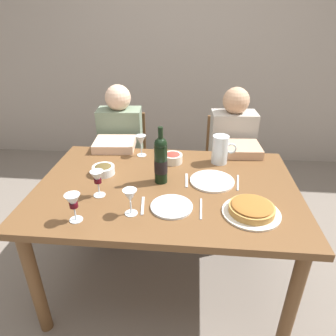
% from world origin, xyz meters
% --- Properties ---
extents(ground_plane, '(8.00, 8.00, 0.00)m').
position_xyz_m(ground_plane, '(0.00, 0.00, 0.00)').
color(ground_plane, slate).
extents(back_wall, '(8.00, 0.10, 2.80)m').
position_xyz_m(back_wall, '(0.00, 2.05, 1.40)').
color(back_wall, '#A3998E').
rests_on(back_wall, ground).
extents(dining_table, '(1.50, 1.00, 0.76)m').
position_xyz_m(dining_table, '(0.00, 0.00, 0.67)').
color(dining_table, brown).
rests_on(dining_table, ground).
extents(wine_bottle, '(0.08, 0.08, 0.34)m').
position_xyz_m(wine_bottle, '(-0.04, 0.04, 0.90)').
color(wine_bottle, black).
rests_on(wine_bottle, dining_table).
extents(water_pitcher, '(0.16, 0.11, 0.19)m').
position_xyz_m(water_pitcher, '(0.32, 0.32, 0.84)').
color(water_pitcher, silver).
rests_on(water_pitcher, dining_table).
extents(baked_tart, '(0.29, 0.29, 0.06)m').
position_xyz_m(baked_tart, '(0.45, -0.24, 0.79)').
color(baked_tart, silver).
rests_on(baked_tart, dining_table).
extents(salad_bowl, '(0.13, 0.13, 0.07)m').
position_xyz_m(salad_bowl, '(0.01, 0.30, 0.79)').
color(salad_bowl, silver).
rests_on(salad_bowl, dining_table).
extents(olive_bowl, '(0.14, 0.14, 0.06)m').
position_xyz_m(olive_bowl, '(-0.40, 0.10, 0.79)').
color(olive_bowl, silver).
rests_on(olive_bowl, dining_table).
extents(wine_glass_left_diner, '(0.07, 0.07, 0.15)m').
position_xyz_m(wine_glass_left_diner, '(-0.35, -0.14, 0.87)').
color(wine_glass_left_diner, silver).
rests_on(wine_glass_left_diner, dining_table).
extents(wine_glass_right_diner, '(0.07, 0.07, 0.15)m').
position_xyz_m(wine_glass_right_diner, '(-0.21, 0.39, 0.87)').
color(wine_glass_right_diner, silver).
rests_on(wine_glass_right_diner, dining_table).
extents(wine_glass_centre, '(0.07, 0.07, 0.14)m').
position_xyz_m(wine_glass_centre, '(-0.40, -0.37, 0.86)').
color(wine_glass_centre, silver).
rests_on(wine_glass_centre, dining_table).
extents(wine_glass_spare, '(0.07, 0.07, 0.14)m').
position_xyz_m(wine_glass_spare, '(-0.15, -0.29, 0.86)').
color(wine_glass_spare, silver).
rests_on(wine_glass_spare, dining_table).
extents(dinner_plate_left_setting, '(0.22, 0.22, 0.01)m').
position_xyz_m(dinner_plate_left_setting, '(0.05, -0.22, 0.77)').
color(dinner_plate_left_setting, silver).
rests_on(dinner_plate_left_setting, dining_table).
extents(dinner_plate_right_setting, '(0.26, 0.26, 0.01)m').
position_xyz_m(dinner_plate_right_setting, '(0.26, 0.06, 0.77)').
color(dinner_plate_right_setting, white).
rests_on(dinner_plate_right_setting, dining_table).
extents(fork_left_setting, '(0.03, 0.16, 0.00)m').
position_xyz_m(fork_left_setting, '(-0.10, -0.22, 0.76)').
color(fork_left_setting, silver).
rests_on(fork_left_setting, dining_table).
extents(knife_left_setting, '(0.01, 0.18, 0.00)m').
position_xyz_m(knife_left_setting, '(0.20, -0.22, 0.76)').
color(knife_left_setting, silver).
rests_on(knife_left_setting, dining_table).
extents(knife_right_setting, '(0.03, 0.18, 0.00)m').
position_xyz_m(knife_right_setting, '(0.41, 0.06, 0.76)').
color(knife_right_setting, silver).
rests_on(knife_right_setting, dining_table).
extents(spoon_right_setting, '(0.02, 0.16, 0.00)m').
position_xyz_m(spoon_right_setting, '(0.11, 0.06, 0.76)').
color(spoon_right_setting, silver).
rests_on(spoon_right_setting, dining_table).
extents(chair_left, '(0.43, 0.43, 0.87)m').
position_xyz_m(chair_left, '(-0.46, 0.89, 0.50)').
color(chair_left, brown).
rests_on(chair_left, ground).
extents(diner_left, '(0.36, 0.52, 1.16)m').
position_xyz_m(diner_left, '(-0.44, 0.66, 0.62)').
color(diner_left, gray).
rests_on(diner_left, ground).
extents(chair_right, '(0.43, 0.43, 0.87)m').
position_xyz_m(chair_right, '(0.44, 0.89, 0.50)').
color(chair_right, brown).
rests_on(chair_right, ground).
extents(diner_right, '(0.35, 0.52, 1.16)m').
position_xyz_m(diner_right, '(0.46, 0.65, 0.62)').
color(diner_right, '#B7B2A8').
rests_on(diner_right, ground).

